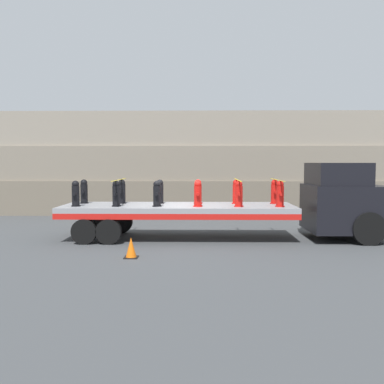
{
  "coord_description": "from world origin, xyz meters",
  "views": [
    {
      "loc": [
        0.79,
        -15.52,
        2.77
      ],
      "look_at": [
        0.51,
        0.0,
        1.71
      ],
      "focal_mm": 40.0,
      "sensor_mm": 36.0,
      "label": 1
    }
  ],
  "objects_px": {
    "fire_hydrant_black_far_1": "(122,192)",
    "fire_hydrant_black_far_2": "(160,192)",
    "fire_hydrant_black_far_0": "(84,192)",
    "fire_hydrant_red_far_4": "(236,192)",
    "truck_cab": "(345,201)",
    "fire_hydrant_black_near_2": "(157,194)",
    "fire_hydrant_red_near_5": "(280,194)",
    "fire_hydrant_red_near_4": "(239,194)",
    "fire_hydrant_red_far_3": "(198,192)",
    "fire_hydrant_red_near_3": "(198,194)",
    "flatbed_trailer": "(165,211)",
    "fire_hydrant_black_near_1": "(116,194)",
    "fire_hydrant_black_near_0": "(76,194)",
    "traffic_cone": "(131,248)",
    "fire_hydrant_red_far_5": "(275,192)"
  },
  "relations": [
    {
      "from": "fire_hydrant_black_far_1",
      "to": "fire_hydrant_black_far_2",
      "type": "height_order",
      "value": "same"
    },
    {
      "from": "fire_hydrant_black_far_0",
      "to": "fire_hydrant_red_far_4",
      "type": "xyz_separation_m",
      "value": [
        5.76,
        0.0,
        0.0
      ]
    },
    {
      "from": "truck_cab",
      "to": "fire_hydrant_black_near_2",
      "type": "distance_m",
      "value": 6.82
    },
    {
      "from": "fire_hydrant_black_far_0",
      "to": "fire_hydrant_red_near_5",
      "type": "height_order",
      "value": "same"
    },
    {
      "from": "fire_hydrant_black_far_0",
      "to": "fire_hydrant_red_near_4",
      "type": "height_order",
      "value": "same"
    },
    {
      "from": "fire_hydrant_red_far_3",
      "to": "fire_hydrant_black_far_0",
      "type": "bearing_deg",
      "value": 180.0
    },
    {
      "from": "fire_hydrant_red_far_4",
      "to": "fire_hydrant_red_near_4",
      "type": "bearing_deg",
      "value": -90.0
    },
    {
      "from": "fire_hydrant_red_near_3",
      "to": "fire_hydrant_red_near_5",
      "type": "relative_size",
      "value": 1.0
    },
    {
      "from": "flatbed_trailer",
      "to": "fire_hydrant_black_near_2",
      "type": "distance_m",
      "value": 0.9
    },
    {
      "from": "fire_hydrant_black_near_2",
      "to": "fire_hydrant_black_near_1",
      "type": "bearing_deg",
      "value": 180.0
    },
    {
      "from": "flatbed_trailer",
      "to": "fire_hydrant_red_near_5",
      "type": "height_order",
      "value": "fire_hydrant_red_near_5"
    },
    {
      "from": "fire_hydrant_red_far_4",
      "to": "fire_hydrant_black_near_2",
      "type": "bearing_deg",
      "value": -159.06
    },
    {
      "from": "flatbed_trailer",
      "to": "fire_hydrant_red_near_4",
      "type": "relative_size",
      "value": 9.22
    },
    {
      "from": "fire_hydrant_black_near_2",
      "to": "fire_hydrant_red_near_5",
      "type": "bearing_deg",
      "value": 0.0
    },
    {
      "from": "fire_hydrant_red_far_3",
      "to": "fire_hydrant_black_near_0",
      "type": "bearing_deg",
      "value": -165.69
    },
    {
      "from": "truck_cab",
      "to": "fire_hydrant_red_near_5",
      "type": "height_order",
      "value": "truck_cab"
    },
    {
      "from": "fire_hydrant_black_near_0",
      "to": "fire_hydrant_red_near_3",
      "type": "xyz_separation_m",
      "value": [
        4.32,
        0.0,
        0.0
      ]
    },
    {
      "from": "fire_hydrant_black_near_1",
      "to": "fire_hydrant_red_far_3",
      "type": "distance_m",
      "value": 3.08
    },
    {
      "from": "truck_cab",
      "to": "fire_hydrant_black_far_1",
      "type": "relative_size",
      "value": 3.04
    },
    {
      "from": "fire_hydrant_black_far_1",
      "to": "fire_hydrant_black_near_2",
      "type": "distance_m",
      "value": 1.81
    },
    {
      "from": "fire_hydrant_black_near_1",
      "to": "fire_hydrant_black_near_2",
      "type": "height_order",
      "value": "same"
    },
    {
      "from": "fire_hydrant_black_near_2",
      "to": "fire_hydrant_red_near_5",
      "type": "distance_m",
      "value": 4.32
    },
    {
      "from": "fire_hydrant_black_far_0",
      "to": "traffic_cone",
      "type": "bearing_deg",
      "value": -57.81
    },
    {
      "from": "flatbed_trailer",
      "to": "fire_hydrant_black_near_1",
      "type": "height_order",
      "value": "fire_hydrant_black_near_1"
    },
    {
      "from": "fire_hydrant_red_near_3",
      "to": "fire_hydrant_black_far_0",
      "type": "bearing_deg",
      "value": 165.69
    },
    {
      "from": "flatbed_trailer",
      "to": "fire_hydrant_red_near_4",
      "type": "bearing_deg",
      "value": -11.74
    },
    {
      "from": "traffic_cone",
      "to": "fire_hydrant_red_near_3",
      "type": "bearing_deg",
      "value": 54.19
    },
    {
      "from": "fire_hydrant_red_near_3",
      "to": "fire_hydrant_red_far_3",
      "type": "distance_m",
      "value": 1.1
    },
    {
      "from": "flatbed_trailer",
      "to": "traffic_cone",
      "type": "bearing_deg",
      "value": -102.61
    },
    {
      "from": "fire_hydrant_red_far_3",
      "to": "fire_hydrant_red_far_4",
      "type": "bearing_deg",
      "value": 0.0
    },
    {
      "from": "fire_hydrant_black_far_2",
      "to": "fire_hydrant_red_far_4",
      "type": "xyz_separation_m",
      "value": [
        2.88,
        0.0,
        0.0
      ]
    },
    {
      "from": "fire_hydrant_red_near_5",
      "to": "traffic_cone",
      "type": "bearing_deg",
      "value": -150.87
    },
    {
      "from": "fire_hydrant_red_far_5",
      "to": "fire_hydrant_black_far_1",
      "type": "bearing_deg",
      "value": 180.0
    },
    {
      "from": "fire_hydrant_black_near_0",
      "to": "fire_hydrant_red_near_5",
      "type": "bearing_deg",
      "value": 0.0
    },
    {
      "from": "truck_cab",
      "to": "fire_hydrant_red_far_4",
      "type": "height_order",
      "value": "truck_cab"
    },
    {
      "from": "fire_hydrant_black_near_0",
      "to": "traffic_cone",
      "type": "distance_m",
      "value": 3.85
    },
    {
      "from": "truck_cab",
      "to": "fire_hydrant_black_near_0",
      "type": "distance_m",
      "value": 9.69
    },
    {
      "from": "fire_hydrant_black_far_0",
      "to": "fire_hydrant_black_far_1",
      "type": "height_order",
      "value": "same"
    },
    {
      "from": "fire_hydrant_black_far_0",
      "to": "fire_hydrant_black_far_2",
      "type": "xyz_separation_m",
      "value": [
        2.88,
        0.0,
        0.0
      ]
    },
    {
      "from": "fire_hydrant_red_near_4",
      "to": "flatbed_trailer",
      "type": "bearing_deg",
      "value": 168.26
    },
    {
      "from": "truck_cab",
      "to": "fire_hydrant_red_near_3",
      "type": "distance_m",
      "value": 5.38
    },
    {
      "from": "fire_hydrant_red_far_4",
      "to": "fire_hydrant_red_near_5",
      "type": "height_order",
      "value": "same"
    },
    {
      "from": "fire_hydrant_black_far_1",
      "to": "fire_hydrant_red_far_3",
      "type": "bearing_deg",
      "value": 0.0
    },
    {
      "from": "fire_hydrant_red_near_5",
      "to": "fire_hydrant_black_far_0",
      "type": "bearing_deg",
      "value": 171.3
    },
    {
      "from": "fire_hydrant_black_near_1",
      "to": "fire_hydrant_red_far_5",
      "type": "relative_size",
      "value": 1.0
    },
    {
      "from": "fire_hydrant_red_near_3",
      "to": "fire_hydrant_black_near_1",
      "type": "bearing_deg",
      "value": 180.0
    },
    {
      "from": "flatbed_trailer",
      "to": "fire_hydrant_red_far_4",
      "type": "height_order",
      "value": "fire_hydrant_red_far_4"
    },
    {
      "from": "fire_hydrant_black_near_0",
      "to": "fire_hydrant_red_far_3",
      "type": "bearing_deg",
      "value": 14.31
    },
    {
      "from": "fire_hydrant_black_far_1",
      "to": "traffic_cone",
      "type": "height_order",
      "value": "fire_hydrant_black_far_1"
    },
    {
      "from": "fire_hydrant_black_near_0",
      "to": "fire_hydrant_red_far_3",
      "type": "height_order",
      "value": "same"
    }
  ]
}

